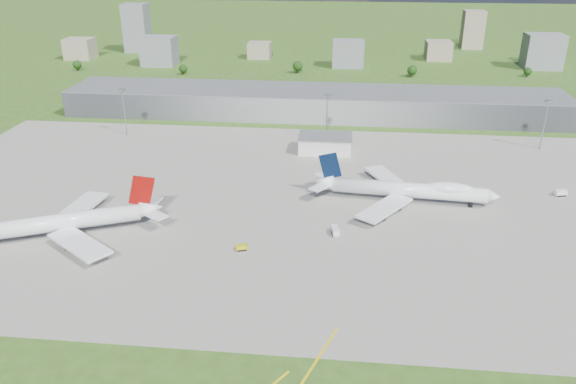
# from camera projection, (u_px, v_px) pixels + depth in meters

# --- Properties ---
(ground) EXTENTS (1400.00, 1400.00, 0.00)m
(ground) POSITION_uv_depth(u_px,v_px,m) (312.00, 122.00, 332.18)
(ground) COLOR #2F4F18
(ground) RESTS_ON ground
(apron) EXTENTS (360.00, 190.00, 0.08)m
(apron) POSITION_uv_depth(u_px,v_px,m) (319.00, 202.00, 231.55)
(apron) COLOR gray
(apron) RESTS_ON ground
(terminal) EXTENTS (300.00, 42.00, 15.00)m
(terminal) POSITION_uv_depth(u_px,v_px,m) (314.00, 103.00, 342.68)
(terminal) COLOR gray
(terminal) RESTS_ON ground
(ops_building) EXTENTS (26.00, 16.00, 8.00)m
(ops_building) POSITION_uv_depth(u_px,v_px,m) (325.00, 144.00, 284.28)
(ops_building) COLOR silver
(ops_building) RESTS_ON ground
(mast_west) EXTENTS (3.50, 2.00, 25.90)m
(mast_west) POSITION_uv_depth(u_px,v_px,m) (123.00, 104.00, 302.63)
(mast_west) COLOR gray
(mast_west) RESTS_ON ground
(mast_center) EXTENTS (3.50, 2.00, 25.90)m
(mast_center) POSITION_uv_depth(u_px,v_px,m) (327.00, 110.00, 292.22)
(mast_center) COLOR gray
(mast_center) RESTS_ON ground
(mast_east) EXTENTS (3.50, 2.00, 25.90)m
(mast_east) POSITION_uv_depth(u_px,v_px,m) (546.00, 116.00, 281.81)
(mast_east) COLOR gray
(mast_east) RESTS_ON ground
(airliner_red_twin) EXTENTS (70.66, 53.26, 20.52)m
(airliner_red_twin) POSITION_uv_depth(u_px,v_px,m) (62.00, 223.00, 202.42)
(airliner_red_twin) COLOR white
(airliner_red_twin) RESTS_ON ground
(airliner_blue_quad) EXTENTS (75.11, 58.67, 19.60)m
(airliner_blue_quad) POSITION_uv_depth(u_px,v_px,m) (408.00, 190.00, 228.96)
(airliner_blue_quad) COLOR white
(airliner_blue_quad) RESTS_ON ground
(tug_yellow) EXTENTS (4.36, 3.35, 1.89)m
(tug_yellow) POSITION_uv_depth(u_px,v_px,m) (242.00, 248.00, 195.06)
(tug_yellow) COLOR #BCB90B
(tug_yellow) RESTS_ON ground
(van_white_near) EXTENTS (3.47, 5.71, 2.69)m
(van_white_near) POSITION_uv_depth(u_px,v_px,m) (335.00, 231.00, 205.42)
(van_white_near) COLOR silver
(van_white_near) RESTS_ON ground
(van_white_far) EXTENTS (5.38, 3.40, 2.56)m
(van_white_far) POSITION_uv_depth(u_px,v_px,m) (561.00, 193.00, 236.14)
(van_white_far) COLOR white
(van_white_far) RESTS_ON ground
(bldg_far_w) EXTENTS (24.00, 20.00, 18.00)m
(bldg_far_w) POSITION_uv_depth(u_px,v_px,m) (80.00, 49.00, 503.33)
(bldg_far_w) COLOR gray
(bldg_far_w) RESTS_ON ground
(bldg_w) EXTENTS (28.00, 22.00, 24.00)m
(bldg_w) POSITION_uv_depth(u_px,v_px,m) (159.00, 51.00, 476.40)
(bldg_w) COLOR slate
(bldg_w) RESTS_ON ground
(bldg_cw) EXTENTS (20.00, 18.00, 14.00)m
(bldg_cw) POSITION_uv_depth(u_px,v_px,m) (259.00, 50.00, 507.13)
(bldg_cw) COLOR gray
(bldg_cw) RESTS_ON ground
(bldg_c) EXTENTS (26.00, 20.00, 22.00)m
(bldg_c) POSITION_uv_depth(u_px,v_px,m) (348.00, 54.00, 470.73)
(bldg_c) COLOR slate
(bldg_c) RESTS_ON ground
(bldg_ce) EXTENTS (22.00, 24.00, 16.00)m
(bldg_ce) POSITION_uv_depth(u_px,v_px,m) (438.00, 50.00, 500.64)
(bldg_ce) COLOR gray
(bldg_ce) RESTS_ON ground
(bldg_e) EXTENTS (30.00, 22.00, 28.00)m
(bldg_e) POSITION_uv_depth(u_px,v_px,m) (543.00, 51.00, 463.41)
(bldg_e) COLOR slate
(bldg_e) RESTS_ON ground
(bldg_tall_w) EXTENTS (22.00, 20.00, 44.00)m
(bldg_tall_w) POSITION_uv_depth(u_px,v_px,m) (137.00, 28.00, 530.43)
(bldg_tall_w) COLOR slate
(bldg_tall_w) RESTS_ON ground
(bldg_tall_e) EXTENTS (20.00, 18.00, 36.00)m
(bldg_tall_e) POSITION_uv_depth(u_px,v_px,m) (473.00, 30.00, 547.10)
(bldg_tall_e) COLOR gray
(bldg_tall_e) RESTS_ON ground
(tree_far_w) EXTENTS (7.20, 7.20, 8.80)m
(tree_far_w) POSITION_uv_depth(u_px,v_px,m) (77.00, 65.00, 457.70)
(tree_far_w) COLOR #382314
(tree_far_w) RESTS_ON ground
(tree_w) EXTENTS (6.75, 6.75, 8.25)m
(tree_w) POSITION_uv_depth(u_px,v_px,m) (183.00, 69.00, 444.79)
(tree_w) COLOR #382314
(tree_w) RESTS_ON ground
(tree_c) EXTENTS (8.10, 8.10, 9.90)m
(tree_c) POSITION_uv_depth(u_px,v_px,m) (298.00, 66.00, 449.46)
(tree_c) COLOR #382314
(tree_c) RESTS_ON ground
(tree_e) EXTENTS (7.65, 7.65, 9.35)m
(tree_e) POSITION_uv_depth(u_px,v_px,m) (412.00, 70.00, 436.55)
(tree_e) COLOR #382314
(tree_e) RESTS_ON ground
(tree_far_e) EXTENTS (6.30, 6.30, 7.70)m
(tree_far_e) POSITION_uv_depth(u_px,v_px,m) (528.00, 71.00, 437.49)
(tree_far_e) COLOR #382314
(tree_far_e) RESTS_ON ground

